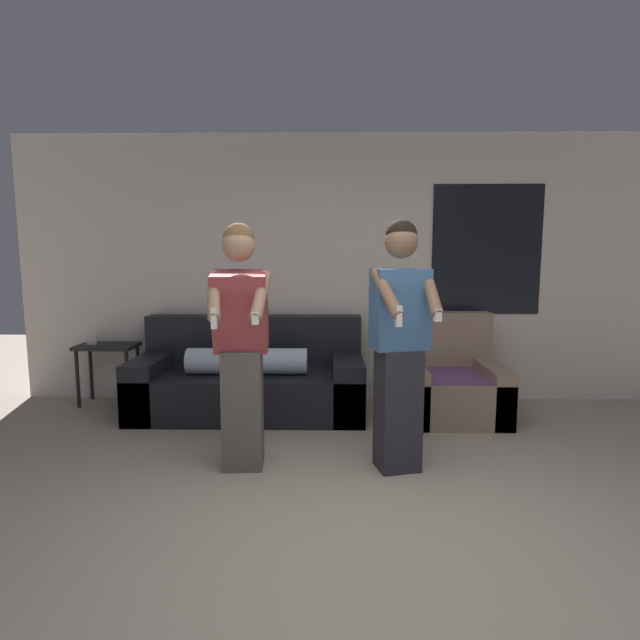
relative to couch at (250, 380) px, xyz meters
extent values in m
plane|color=tan|center=(1.02, -2.41, -0.31)|extent=(14.00, 14.00, 0.00)
cube|color=silver|center=(1.02, 0.49, 1.04)|extent=(6.89, 0.06, 2.70)
cube|color=black|center=(2.34, 0.45, 1.24)|extent=(1.10, 0.01, 1.30)
cube|color=black|center=(0.00, -0.05, -0.10)|extent=(2.14, 0.92, 0.41)
cube|color=black|center=(0.00, 0.30, 0.35)|extent=(2.14, 0.22, 0.49)
cube|color=black|center=(-0.93, -0.05, -0.03)|extent=(0.28, 0.92, 0.55)
cube|color=black|center=(0.93, -0.05, -0.03)|extent=(0.28, 0.92, 0.55)
cylinder|color=silver|center=(0.00, -0.17, 0.22)|extent=(1.10, 0.24, 0.24)
cube|color=#937A60|center=(1.88, -0.11, -0.11)|extent=(0.91, 0.90, 0.40)
cube|color=#937A60|center=(1.88, 0.24, 0.36)|extent=(0.91, 0.20, 0.54)
cube|color=#937A60|center=(1.52, -0.11, -0.06)|extent=(0.18, 0.90, 0.50)
cube|color=#937A60|center=(2.25, -0.11, -0.06)|extent=(0.18, 0.90, 0.50)
cube|color=#704275|center=(1.88, -0.16, 0.10)|extent=(0.77, 0.72, 0.01)
cube|color=black|center=(-1.48, 0.25, 0.28)|extent=(0.58, 0.36, 0.04)
cylinder|color=black|center=(-1.73, 0.11, -0.02)|extent=(0.04, 0.04, 0.57)
cylinder|color=black|center=(-1.23, 0.11, -0.02)|extent=(0.04, 0.04, 0.57)
cylinder|color=black|center=(-1.73, 0.39, -0.02)|extent=(0.04, 0.04, 0.57)
cylinder|color=black|center=(-1.23, 0.39, -0.02)|extent=(0.04, 0.04, 0.57)
cube|color=beige|center=(-1.62, 0.23, 0.37)|extent=(0.10, 0.02, 0.17)
cube|color=#56514C|center=(0.14, -1.25, 0.12)|extent=(0.29, 0.25, 0.85)
cube|color=#99383D|center=(0.14, -1.29, 0.81)|extent=(0.38, 0.35, 0.58)
sphere|color=#A37A5B|center=(0.14, -1.30, 1.26)|extent=(0.22, 0.22, 0.22)
sphere|color=brown|center=(0.14, -1.29, 1.30)|extent=(0.21, 0.21, 0.21)
cylinder|color=#A37A5B|center=(0.00, -1.44, 0.93)|extent=(0.15, 0.36, 0.32)
cube|color=white|center=(0.03, -1.59, 0.80)|extent=(0.04, 0.04, 0.13)
cylinder|color=#A37A5B|center=(0.30, -1.43, 0.93)|extent=(0.11, 0.36, 0.32)
cube|color=white|center=(0.29, -1.58, 0.80)|extent=(0.05, 0.04, 0.08)
cube|color=#28282D|center=(1.23, -1.27, 0.12)|extent=(0.33, 0.30, 0.86)
cube|color=#3D6693|center=(1.23, -1.27, 0.83)|extent=(0.42, 0.31, 0.55)
sphere|color=brown|center=(1.23, -1.27, 1.28)|extent=(0.23, 0.23, 0.23)
sphere|color=black|center=(1.23, -1.26, 1.32)|extent=(0.22, 0.22, 0.22)
cylinder|color=brown|center=(1.12, -1.45, 0.95)|extent=(0.21, 0.36, 0.32)
cube|color=white|center=(1.18, -1.59, 0.82)|extent=(0.04, 0.04, 0.13)
cylinder|color=brown|center=(1.42, -1.38, 0.95)|extent=(0.11, 0.36, 0.32)
cube|color=white|center=(1.43, -1.53, 0.82)|extent=(0.05, 0.05, 0.08)
camera|label=1|loc=(0.74, -4.65, 1.19)|focal=28.00mm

